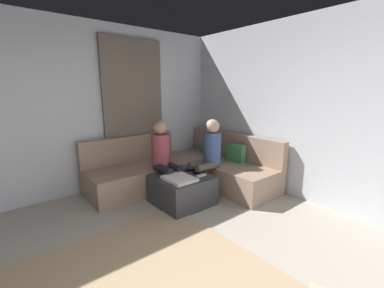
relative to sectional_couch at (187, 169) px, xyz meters
name	(u,v)px	position (x,y,z in m)	size (l,w,h in m)	color
wall_back	(348,114)	(2.08, 1.06, 1.07)	(6.00, 0.12, 2.70)	silver
wall_left	(50,111)	(-0.86, -1.88, 1.07)	(0.12, 6.00, 2.70)	silver
curtain_panel	(134,113)	(-0.76, -0.58, 0.97)	(0.06, 1.10, 2.50)	#726659
sectional_couch	(187,169)	(0.00, 0.00, 0.00)	(2.10, 2.55, 0.87)	#9E7F6B
ottoman	(182,190)	(0.54, -0.52, -0.07)	(0.76, 0.76, 0.42)	#333338
folded_blanket	(179,179)	(0.64, -0.64, 0.16)	(0.44, 0.36, 0.04)	white
coffee_mug	(183,167)	(0.32, -0.34, 0.19)	(0.08, 0.08, 0.10)	#334C72
game_remote	(201,175)	(0.72, -0.30, 0.15)	(0.05, 0.15, 0.02)	white
person_on_couch_back	(208,153)	(0.48, 0.06, 0.38)	(0.30, 0.60, 1.20)	brown
person_on_couch_side	(164,156)	(0.15, -0.56, 0.38)	(0.60, 0.30, 1.20)	black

